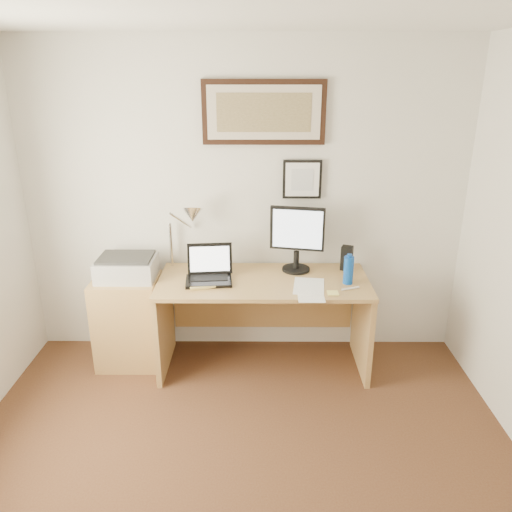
{
  "coord_description": "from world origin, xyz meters",
  "views": [
    {
      "loc": [
        0.11,
        -1.85,
        2.24
      ],
      "look_at": [
        0.09,
        1.43,
        1.02
      ],
      "focal_mm": 35.0,
      "sensor_mm": 36.0,
      "label": 1
    }
  ],
  "objects_px": {
    "book": "(188,283)",
    "lcd_monitor": "(297,236)",
    "water_bottle": "(348,270)",
    "printer": "(127,267)",
    "side_cabinet": "(129,321)",
    "desk": "(263,303)",
    "laptop": "(209,273)"
  },
  "relations": [
    {
      "from": "book",
      "to": "desk",
      "type": "bearing_deg",
      "value": 16.57
    },
    {
      "from": "water_bottle",
      "to": "desk",
      "type": "distance_m",
      "value": 0.73
    },
    {
      "from": "lcd_monitor",
      "to": "printer",
      "type": "relative_size",
      "value": 1.18
    },
    {
      "from": "desk",
      "to": "book",
      "type": "bearing_deg",
      "value": -163.43
    },
    {
      "from": "lcd_monitor",
      "to": "printer",
      "type": "xyz_separation_m",
      "value": [
        -1.31,
        -0.11,
        -0.22
      ]
    },
    {
      "from": "water_bottle",
      "to": "laptop",
      "type": "bearing_deg",
      "value": 176.7
    },
    {
      "from": "lcd_monitor",
      "to": "printer",
      "type": "height_order",
      "value": "lcd_monitor"
    },
    {
      "from": "laptop",
      "to": "printer",
      "type": "bearing_deg",
      "value": 172.7
    },
    {
      "from": "water_bottle",
      "to": "laptop",
      "type": "xyz_separation_m",
      "value": [
        -1.04,
        0.06,
        -0.05
      ]
    },
    {
      "from": "lcd_monitor",
      "to": "printer",
      "type": "bearing_deg",
      "value": -175.43
    },
    {
      "from": "desk",
      "to": "lcd_monitor",
      "type": "bearing_deg",
      "value": 20.82
    },
    {
      "from": "water_bottle",
      "to": "printer",
      "type": "distance_m",
      "value": 1.69
    },
    {
      "from": "water_bottle",
      "to": "book",
      "type": "relative_size",
      "value": 0.77
    },
    {
      "from": "book",
      "to": "lcd_monitor",
      "type": "relative_size",
      "value": 0.53
    },
    {
      "from": "desk",
      "to": "printer",
      "type": "distance_m",
      "value": 1.1
    },
    {
      "from": "laptop",
      "to": "side_cabinet",
      "type": "bearing_deg",
      "value": 175.38
    },
    {
      "from": "desk",
      "to": "laptop",
      "type": "height_order",
      "value": "laptop"
    },
    {
      "from": "water_bottle",
      "to": "printer",
      "type": "xyz_separation_m",
      "value": [
        -1.68,
        0.14,
        -0.04
      ]
    },
    {
      "from": "side_cabinet",
      "to": "laptop",
      "type": "height_order",
      "value": "laptop"
    },
    {
      "from": "laptop",
      "to": "printer",
      "type": "height_order",
      "value": "laptop"
    },
    {
      "from": "desk",
      "to": "side_cabinet",
      "type": "bearing_deg",
      "value": -178.11
    },
    {
      "from": "side_cabinet",
      "to": "water_bottle",
      "type": "height_order",
      "value": "water_bottle"
    },
    {
      "from": "side_cabinet",
      "to": "lcd_monitor",
      "type": "distance_m",
      "value": 1.5
    },
    {
      "from": "side_cabinet",
      "to": "book",
      "type": "xyz_separation_m",
      "value": [
        0.51,
        -0.13,
        0.4
      ]
    },
    {
      "from": "side_cabinet",
      "to": "laptop",
      "type": "bearing_deg",
      "value": -4.62
    },
    {
      "from": "side_cabinet",
      "to": "water_bottle",
      "type": "distance_m",
      "value": 1.77
    },
    {
      "from": "book",
      "to": "laptop",
      "type": "bearing_deg",
      "value": 27.46
    },
    {
      "from": "book",
      "to": "laptop",
      "type": "height_order",
      "value": "laptop"
    },
    {
      "from": "book",
      "to": "water_bottle",
      "type": "bearing_deg",
      "value": 0.91
    },
    {
      "from": "laptop",
      "to": "lcd_monitor",
      "type": "xyz_separation_m",
      "value": [
        0.67,
        0.19,
        0.23
      ]
    },
    {
      "from": "book",
      "to": "printer",
      "type": "bearing_deg",
      "value": 161.83
    },
    {
      "from": "water_bottle",
      "to": "lcd_monitor",
      "type": "xyz_separation_m",
      "value": [
        -0.37,
        0.25,
        0.19
      ]
    }
  ]
}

